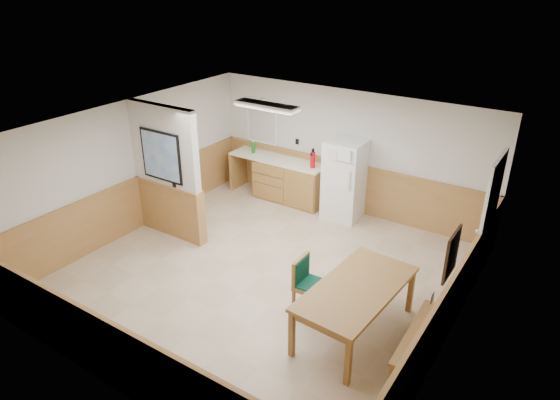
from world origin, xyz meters
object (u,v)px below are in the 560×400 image
Objects in this scene: refrigerator at (344,180)px; dining_chair at (307,280)px; soap_bottle at (253,147)px; dining_table at (356,292)px; fire_extinguisher at (313,159)px; dining_bench at (419,340)px.

refrigerator reaches higher than dining_chair.
soap_bottle is (-2.27, 0.06, 0.22)m from refrigerator.
refrigerator is 6.50× the size of soap_bottle.
soap_bottle reaches higher than dining_table.
dining_table is 2.32× the size of dining_chair.
fire_extinguisher is (-2.48, 3.10, 0.42)m from dining_table.
dining_bench is at bearing -52.47° from refrigerator.
dining_chair is 3.49m from fire_extinguisher.
dining_chair is at bearing 177.77° from dining_table.
dining_table reaches higher than dining_bench.
dining_table is (1.75, -3.09, -0.14)m from refrigerator.
fire_extinguisher is (-3.41, 3.16, 0.74)m from dining_bench.
dining_chair is at bearing -43.84° from soap_bottle.
soap_bottle is (-1.53, 0.05, -0.06)m from fire_extinguisher.
soap_bottle is at bearing 161.48° from fire_extinguisher.
fire_extinguisher reaches higher than soap_bottle.
refrigerator is 2.28m from soap_bottle.
refrigerator is 0.78m from fire_extinguisher.
refrigerator is at bearing -17.67° from fire_extinguisher.
refrigerator is 0.82× the size of dining_table.
dining_chair is (0.92, -3.00, -0.31)m from refrigerator.
soap_bottle is at bearing 134.85° from dining_chair.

